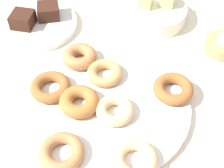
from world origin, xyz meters
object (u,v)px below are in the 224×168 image
(donut_7, at_px, (80,56))
(brownie_near, at_px, (23,19))
(donut_5, at_px, (135,159))
(donut_6, at_px, (50,87))
(fruit_bowl, at_px, (155,13))
(candle_holder, at_px, (223,46))
(donut_0, at_px, (79,102))
(donut_plate, at_px, (110,106))
(donut_2, at_px, (105,73))
(melon_chunk_left, at_px, (145,1))
(donut_1, at_px, (115,110))
(brownie_far, at_px, (48,11))
(cake_plate, at_px, (38,25))
(donut_4, at_px, (173,89))
(donut_3, at_px, (62,152))

(donut_7, distance_m, brownie_near, 0.21)
(donut_5, xyz_separation_m, donut_7, (-0.15, 0.25, 0.00))
(donut_6, bearing_deg, fruit_bowl, 53.39)
(candle_holder, bearing_deg, donut_0, -144.95)
(donut_plate, xyz_separation_m, donut_7, (-0.09, 0.12, 0.02))
(donut_2, height_order, melon_chunk_left, melon_chunk_left)
(donut_1, distance_m, donut_6, 0.15)
(donut_0, xyz_separation_m, donut_2, (0.04, 0.09, -0.00))
(donut_7, relative_size, melon_chunk_left, 2.29)
(fruit_bowl, height_order, melon_chunk_left, melon_chunk_left)
(brownie_near, relative_size, candle_holder, 0.61)
(brownie_far, xyz_separation_m, fruit_bowl, (0.29, 0.04, -0.01))
(melon_chunk_left, bearing_deg, cake_plate, -166.55)
(donut_plate, distance_m, donut_5, 0.15)
(donut_4, relative_size, melon_chunk_left, 2.45)
(donut_5, xyz_separation_m, brownie_near, (-0.32, 0.37, 0.01))
(donut_3, relative_size, brownie_near, 1.55)
(donut_5, xyz_separation_m, candle_holder, (0.20, 0.34, -0.01))
(candle_holder, bearing_deg, brownie_far, 172.05)
(donut_3, bearing_deg, brownie_near, 116.30)
(donut_0, xyz_separation_m, donut_3, (-0.01, -0.12, -0.00))
(donut_7, xyz_separation_m, fruit_bowl, (0.17, 0.20, -0.01))
(donut_1, bearing_deg, donut_2, 108.41)
(brownie_near, height_order, brownie_far, same)
(candle_holder, bearing_deg, donut_6, -154.00)
(donut_6, bearing_deg, brownie_far, 104.32)
(cake_plate, relative_size, brownie_far, 3.82)
(donut_4, height_order, fruit_bowl, fruit_bowl)
(brownie_near, bearing_deg, donut_7, -33.99)
(donut_1, bearing_deg, candle_holder, 44.05)
(donut_5, relative_size, brownie_near, 1.50)
(brownie_near, bearing_deg, donut_0, -52.05)
(melon_chunk_left, bearing_deg, donut_3, -106.44)
(donut_0, distance_m, fruit_bowl, 0.36)
(donut_4, height_order, donut_5, donut_4)
(donut_6, bearing_deg, donut_4, 5.13)
(donut_2, relative_size, candle_holder, 0.89)
(donut_plate, relative_size, donut_7, 4.15)
(donut_7, bearing_deg, donut_1, -55.66)
(cake_plate, distance_m, melon_chunk_left, 0.30)
(candle_holder, bearing_deg, donut_5, -119.93)
(donut_1, relative_size, brownie_near, 1.42)
(donut_0, bearing_deg, donut_2, 64.77)
(donut_plate, height_order, donut_6, donut_6)
(donut_1, bearing_deg, donut_0, 170.96)
(donut_4, xyz_separation_m, donut_7, (-0.22, 0.07, 0.00))
(donut_3, xyz_separation_m, donut_4, (0.21, 0.18, 0.00))
(donut_1, distance_m, donut_4, 0.14)
(donut_2, distance_m, donut_6, 0.13)
(donut_2, relative_size, donut_7, 0.99)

